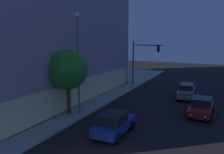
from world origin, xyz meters
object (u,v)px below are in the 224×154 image
Objects in this scene: traffic_light_far_corner at (142,57)px; sidewalk_tree at (68,70)px; street_lamp_sidewalk at (78,53)px; car_blue at (114,123)px; car_red at (201,107)px; car_grey at (186,91)px.

sidewalk_tree is at bearing 172.54° from traffic_light_far_corner.
street_lamp_sidewalk reaches higher than car_blue.
traffic_light_far_corner reaches higher than car_blue.
car_blue is 9.42m from car_red.
traffic_light_far_corner is 15.62m from sidewalk_tree.
street_lamp_sidewalk is 2.04× the size of car_red.
sidewalk_tree is 1.39× the size of car_blue.
sidewalk_tree is 6.98m from car_blue.
sidewalk_tree is (-0.42, 0.88, -1.55)m from street_lamp_sidewalk.
car_red is (-10.03, -9.22, -3.69)m from traffic_light_far_corner.
car_grey is (11.17, -9.14, -3.44)m from sidewalk_tree.
traffic_light_far_corner is 18.35m from car_blue.
traffic_light_far_corner reaches higher than car_red.
car_blue is at bearing -168.34° from traffic_light_far_corner.
car_blue is (-17.61, -3.63, -3.64)m from traffic_light_far_corner.
traffic_light_far_corner reaches higher than car_grey.
street_lamp_sidewalk is (-15.07, 1.15, 1.39)m from traffic_light_far_corner.
car_grey is (10.75, -8.26, -4.99)m from street_lamp_sidewalk.
street_lamp_sidewalk is 12.60m from car_red.
street_lamp_sidewalk is 1.54× the size of sidewalk_tree.
car_blue reaches higher than car_red.
traffic_light_far_corner is 0.71× the size of street_lamp_sidewalk.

